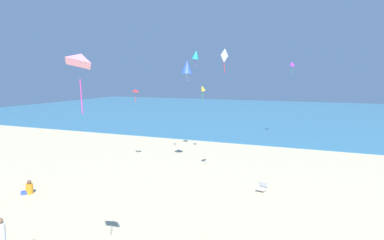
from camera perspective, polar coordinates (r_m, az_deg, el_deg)
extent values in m
plane|color=beige|center=(17.31, 2.04, -15.62)|extent=(120.00, 120.00, 0.00)
cube|color=teal|center=(62.50, 16.88, 1.09)|extent=(120.00, 60.00, 0.05)
cube|color=white|center=(20.31, 12.05, -11.76)|extent=(0.63, 0.64, 0.03)
cube|color=white|center=(20.49, 12.41, -11.02)|extent=(0.55, 0.36, 0.40)
cylinder|color=#B7B7BC|center=(20.10, 12.51, -12.20)|extent=(0.02, 0.02, 0.15)
cylinder|color=#B7B7BC|center=(20.31, 11.19, -11.96)|extent=(0.02, 0.02, 0.15)
cylinder|color=orange|center=(21.68, -26.59, -10.73)|extent=(0.56, 0.56, 0.60)
sphere|color=brown|center=(21.56, -26.66, -9.69)|extent=(0.24, 0.24, 0.24)
cube|color=blue|center=(21.78, -27.20, -11.27)|extent=(0.53, 0.52, 0.17)
cylinder|color=white|center=(14.54, -30.54, -16.50)|extent=(0.42, 0.42, 0.63)
sphere|color=#846047|center=(14.39, -30.66, -14.97)|extent=(0.23, 0.23, 0.23)
cone|color=yellow|center=(27.77, 1.87, 5.58)|extent=(0.60, 0.61, 0.54)
cylinder|color=green|center=(27.80, 1.87, 4.25)|extent=(0.04, 0.04, 0.91)
cone|color=blue|center=(23.26, -0.90, 9.30)|extent=(1.14, 1.15, 0.99)
cylinder|color=white|center=(23.25, -0.89, 7.62)|extent=(0.07, 0.08, 0.57)
cone|color=#1EADAD|center=(27.12, 0.67, 11.36)|extent=(0.74, 0.64, 0.78)
cylinder|color=purple|center=(27.09, 0.67, 10.03)|extent=(0.13, 0.04, 0.67)
cube|color=white|center=(19.40, 5.71, 11.16)|extent=(0.25, 0.74, 0.76)
cylinder|color=red|center=(19.37, 5.68, 9.28)|extent=(0.13, 0.07, 0.74)
cube|color=purple|center=(36.46, 17.16, 9.24)|extent=(0.51, 0.47, 0.63)
cylinder|color=green|center=(36.45, 17.12, 8.19)|extent=(0.07, 0.13, 0.86)
pyramid|color=pink|center=(8.93, -18.80, 10.07)|extent=(0.92, 0.80, 0.47)
cylinder|color=#DB3DA8|center=(8.91, -18.82, 3.88)|extent=(0.04, 0.06, 0.89)
pyramid|color=red|center=(24.93, -9.87, 5.06)|extent=(0.69, 0.59, 0.27)
cylinder|color=red|center=(24.95, -9.86, 3.63)|extent=(0.06, 0.11, 0.45)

